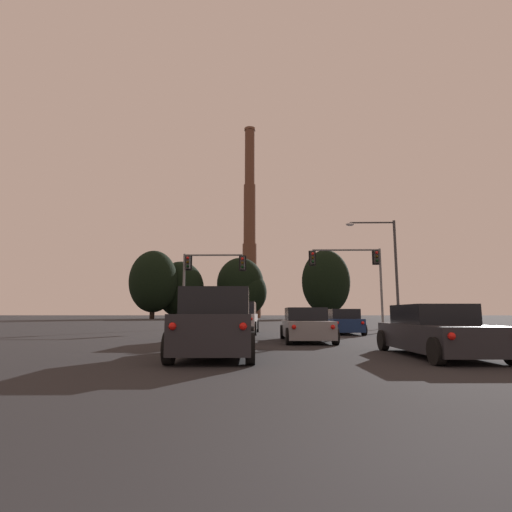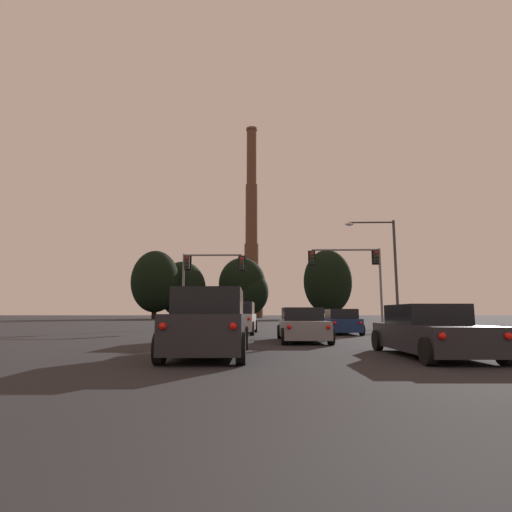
{
  "view_description": "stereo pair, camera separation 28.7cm",
  "coord_description": "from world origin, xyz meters",
  "px_view_note": "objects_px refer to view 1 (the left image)",
  "views": [
    {
      "loc": [
        -1.51,
        -2.47,
        1.17
      ],
      "look_at": [
        -2.4,
        36.13,
        6.77
      ],
      "focal_mm": 28.0,
      "sensor_mm": 36.0,
      "label": 1
    },
    {
      "loc": [
        -1.23,
        -2.46,
        1.17
      ],
      "look_at": [
        -2.4,
        36.13,
        6.77
      ],
      "focal_mm": 28.0,
      "sensor_mm": 36.0,
      "label": 2
    }
  ],
  "objects_px": {
    "suv_left_lane_third": "(217,323)",
    "street_lamp": "(387,261)",
    "suv_left_lane_front": "(240,318)",
    "sedan_right_lane_third": "(435,332)",
    "smokestack": "(250,241)",
    "hatchback_right_lane_front": "(342,322)",
    "traffic_light_overhead_right": "(357,267)",
    "traffic_light_overhead_left": "(205,271)",
    "sedan_center_lane_second": "(306,326)",
    "suv_left_lane_second": "(220,320)"
  },
  "relations": [
    {
      "from": "suv_left_lane_front",
      "to": "traffic_light_overhead_left",
      "type": "bearing_deg",
      "value": 115.51
    },
    {
      "from": "suv_left_lane_third",
      "to": "smokestack",
      "type": "distance_m",
      "value": 103.75
    },
    {
      "from": "traffic_light_overhead_left",
      "to": "smokestack",
      "type": "relative_size",
      "value": 0.1
    },
    {
      "from": "traffic_light_overhead_left",
      "to": "sedan_right_lane_third",
      "type": "bearing_deg",
      "value": -64.24
    },
    {
      "from": "suv_left_lane_front",
      "to": "sedan_right_lane_third",
      "type": "xyz_separation_m",
      "value": [
        6.23,
        -12.55,
        -0.23
      ]
    },
    {
      "from": "hatchback_right_lane_front",
      "to": "sedan_right_lane_third",
      "type": "xyz_separation_m",
      "value": [
        0.27,
        -12.2,
        0.0
      ]
    },
    {
      "from": "suv_left_lane_third",
      "to": "street_lamp",
      "type": "height_order",
      "value": "street_lamp"
    },
    {
      "from": "smokestack",
      "to": "traffic_light_overhead_right",
      "type": "bearing_deg",
      "value": -81.74
    },
    {
      "from": "suv_left_lane_second",
      "to": "sedan_right_lane_third",
      "type": "relative_size",
      "value": 1.04
    },
    {
      "from": "traffic_light_overhead_right",
      "to": "traffic_light_overhead_left",
      "type": "bearing_deg",
      "value": -176.17
    },
    {
      "from": "sedan_center_lane_second",
      "to": "suv_left_lane_third",
      "type": "relative_size",
      "value": 0.95
    },
    {
      "from": "hatchback_right_lane_front",
      "to": "suv_left_lane_front",
      "type": "relative_size",
      "value": 0.84
    },
    {
      "from": "sedan_right_lane_third",
      "to": "street_lamp",
      "type": "height_order",
      "value": "street_lamp"
    },
    {
      "from": "hatchback_right_lane_front",
      "to": "traffic_light_overhead_left",
      "type": "xyz_separation_m",
      "value": [
        -9.2,
        7.43,
        3.8
      ]
    },
    {
      "from": "sedan_center_lane_second",
      "to": "sedan_right_lane_third",
      "type": "xyz_separation_m",
      "value": [
        3.0,
        -5.97,
        0.0
      ]
    },
    {
      "from": "sedan_right_lane_third",
      "to": "traffic_light_overhead_right",
      "type": "xyz_separation_m",
      "value": [
        2.6,
        20.43,
        4.2
      ]
    },
    {
      "from": "suv_left_lane_front",
      "to": "sedan_right_lane_third",
      "type": "relative_size",
      "value": 1.04
    },
    {
      "from": "suv_left_lane_second",
      "to": "street_lamp",
      "type": "xyz_separation_m",
      "value": [
        11.16,
        12.23,
        4.21
      ]
    },
    {
      "from": "suv_left_lane_second",
      "to": "traffic_light_overhead_left",
      "type": "relative_size",
      "value": 0.84
    },
    {
      "from": "suv_left_lane_third",
      "to": "traffic_light_overhead_left",
      "type": "bearing_deg",
      "value": 97.72
    },
    {
      "from": "suv_left_lane_front",
      "to": "smokestack",
      "type": "height_order",
      "value": "smokestack"
    },
    {
      "from": "sedan_right_lane_third",
      "to": "street_lamp",
      "type": "distance_m",
      "value": 19.53
    },
    {
      "from": "sedan_center_lane_second",
      "to": "traffic_light_overhead_right",
      "type": "distance_m",
      "value": 16.07
    },
    {
      "from": "suv_left_lane_second",
      "to": "sedan_right_lane_third",
      "type": "distance_m",
      "value": 9.18
    },
    {
      "from": "hatchback_right_lane_front",
      "to": "traffic_light_overhead_left",
      "type": "distance_m",
      "value": 12.42
    },
    {
      "from": "suv_left_lane_front",
      "to": "traffic_light_overhead_right",
      "type": "height_order",
      "value": "traffic_light_overhead_right"
    },
    {
      "from": "hatchback_right_lane_front",
      "to": "sedan_right_lane_third",
      "type": "height_order",
      "value": "hatchback_right_lane_front"
    },
    {
      "from": "street_lamp",
      "to": "suv_left_lane_second",
      "type": "bearing_deg",
      "value": -132.38
    },
    {
      "from": "suv_left_lane_second",
      "to": "sedan_center_lane_second",
      "type": "bearing_deg",
      "value": -3.42
    },
    {
      "from": "suv_left_lane_front",
      "to": "traffic_light_overhead_right",
      "type": "xyz_separation_m",
      "value": [
        8.83,
        7.88,
        3.97
      ]
    },
    {
      "from": "traffic_light_overhead_left",
      "to": "smokestack",
      "type": "xyz_separation_m",
      "value": [
        0.31,
        81.87,
        17.56
      ]
    },
    {
      "from": "sedan_right_lane_third",
      "to": "traffic_light_overhead_right",
      "type": "bearing_deg",
      "value": 81.05
    },
    {
      "from": "suv_left_lane_second",
      "to": "suv_left_lane_front",
      "type": "bearing_deg",
      "value": 86.77
    },
    {
      "from": "traffic_light_overhead_left",
      "to": "traffic_light_overhead_right",
      "type": "height_order",
      "value": "traffic_light_overhead_right"
    },
    {
      "from": "sedan_right_lane_third",
      "to": "traffic_light_overhead_left",
      "type": "height_order",
      "value": "traffic_light_overhead_left"
    },
    {
      "from": "hatchback_right_lane_front",
      "to": "traffic_light_overhead_right",
      "type": "distance_m",
      "value": 9.68
    },
    {
      "from": "sedan_right_lane_third",
      "to": "suv_left_lane_front",
      "type": "bearing_deg",
      "value": 114.7
    },
    {
      "from": "hatchback_right_lane_front",
      "to": "sedan_center_lane_second",
      "type": "relative_size",
      "value": 0.88
    },
    {
      "from": "street_lamp",
      "to": "traffic_light_overhead_right",
      "type": "bearing_deg",
      "value": 133.57
    },
    {
      "from": "suv_left_lane_front",
      "to": "suv_left_lane_second",
      "type": "relative_size",
      "value": 1.0
    },
    {
      "from": "traffic_light_overhead_left",
      "to": "street_lamp",
      "type": "height_order",
      "value": "street_lamp"
    },
    {
      "from": "smokestack",
      "to": "suv_left_lane_front",
      "type": "bearing_deg",
      "value": -88.11
    },
    {
      "from": "smokestack",
      "to": "sedan_right_lane_third",
      "type": "bearing_deg",
      "value": -84.84
    },
    {
      "from": "suv_left_lane_second",
      "to": "traffic_light_overhead_right",
      "type": "xyz_separation_m",
      "value": [
        9.31,
        14.17,
        3.97
      ]
    },
    {
      "from": "suv_left_lane_second",
      "to": "smokestack",
      "type": "distance_m",
      "value": 97.58
    },
    {
      "from": "traffic_light_overhead_left",
      "to": "street_lamp",
      "type": "xyz_separation_m",
      "value": [
        13.92,
        -1.14,
        0.65
      ]
    },
    {
      "from": "suv_left_lane_second",
      "to": "smokestack",
      "type": "xyz_separation_m",
      "value": [
        -2.46,
        95.24,
        21.13
      ]
    },
    {
      "from": "traffic_light_overhead_right",
      "to": "street_lamp",
      "type": "height_order",
      "value": "street_lamp"
    },
    {
      "from": "hatchback_right_lane_front",
      "to": "street_lamp",
      "type": "bearing_deg",
      "value": 51.23
    },
    {
      "from": "traffic_light_overhead_right",
      "to": "hatchback_right_lane_front",
      "type": "bearing_deg",
      "value": -109.25
    }
  ]
}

